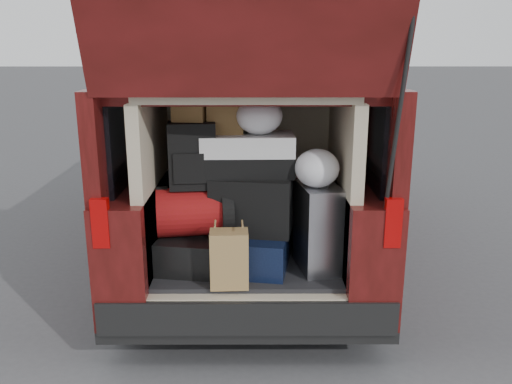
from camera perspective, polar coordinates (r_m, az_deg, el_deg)
ground at (r=3.93m, az=-0.83°, el=-15.83°), size 80.00×80.00×0.00m
minivan at (r=5.33m, az=-0.65°, el=3.33°), size 1.90×5.35×2.77m
load_floor at (r=4.04m, az=-0.80°, el=-10.45°), size 1.24×1.05×0.55m
black_hardshell at (r=3.80m, az=-6.45°, el=-5.87°), size 0.50×0.63×0.23m
navy_hardshell at (r=3.74m, az=-0.15°, el=-5.99°), size 0.54×0.62×0.24m
silver_roller at (r=3.67m, az=6.56°, el=-3.72°), size 0.31×0.43×0.59m
kraft_bag at (r=3.42m, az=-2.83°, el=-7.06°), size 0.24×0.16×0.37m
red_duffel at (r=3.67m, az=-6.47°, el=-2.04°), size 0.55×0.40×0.33m
black_soft_case at (r=3.66m, az=-0.44°, el=-1.29°), size 0.58×0.40×0.39m
backpack at (r=3.58m, az=-6.72°, el=3.84°), size 0.32×0.22×0.44m
twotone_duffel at (r=3.63m, az=-0.92°, el=3.96°), size 0.63×0.33×0.28m
grocery_sack_lower at (r=3.60m, az=-7.05°, el=8.93°), size 0.22×0.19×0.19m
grocery_sack_upper at (r=3.64m, az=-3.33°, el=8.10°), size 0.25×0.21×0.24m
plastic_bag_center at (r=3.57m, az=0.35°, el=8.01°), size 0.35×0.34×0.24m
plastic_bag_right at (r=3.51m, az=6.45°, el=2.51°), size 0.33×0.32×0.25m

